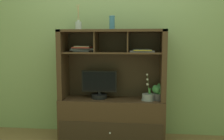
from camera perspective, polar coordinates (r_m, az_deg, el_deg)
floor_plane at (r=3.33m, az=0.00°, el=-15.33°), size 6.00×6.00×0.02m
back_wall at (r=3.32m, az=0.44°, el=9.50°), size 6.00×0.02×2.80m
media_console at (r=3.19m, az=0.01°, el=-7.88°), size 1.31×0.44×1.37m
tv_monitor at (r=3.16m, az=-2.93°, el=-3.76°), size 0.44×0.19×0.35m
potted_orchid at (r=3.10m, az=8.19°, el=-6.03°), size 0.16×0.16×0.33m
potted_fern at (r=3.13m, az=10.43°, el=-5.11°), size 0.15×0.15×0.20m
magazine_stack_left at (r=3.18m, az=-6.60°, el=4.81°), size 0.32×0.25×0.07m
magazine_stack_centre at (r=3.02m, az=6.90°, el=4.39°), size 0.29×0.18×0.04m
diffuser_bottle at (r=3.19m, az=-7.66°, el=10.03°), size 0.08×0.08×0.31m
ceramic_vase at (r=3.09m, az=-0.00°, el=10.73°), size 0.07×0.07×0.17m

